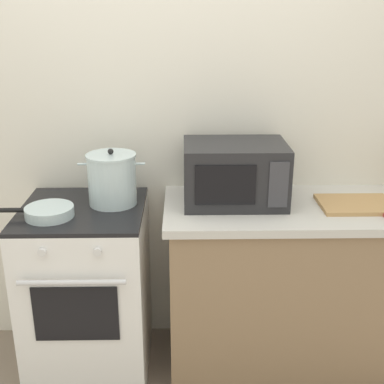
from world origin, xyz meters
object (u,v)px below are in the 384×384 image
(stock_pot, at_px, (112,179))
(cutting_board, at_px, (356,204))
(microwave, at_px, (235,173))
(stove, at_px, (88,291))
(frying_pan, at_px, (48,212))

(stock_pot, distance_m, cutting_board, 1.20)
(cutting_board, bearing_deg, stock_pot, 177.00)
(cutting_board, bearing_deg, microwave, 172.51)
(stove, distance_m, cutting_board, 1.42)
(microwave, height_order, cutting_board, microwave)
(frying_pan, xyz_separation_m, microwave, (0.88, 0.18, 0.12))
(stove, xyz_separation_m, stock_pot, (0.15, 0.06, 0.59))
(stove, height_order, microwave, microwave)
(stove, bearing_deg, cutting_board, 0.05)
(stove, xyz_separation_m, cutting_board, (1.34, 0.00, 0.47))
(stock_pot, xyz_separation_m, cutting_board, (1.20, -0.06, -0.12))
(stove, bearing_deg, microwave, 6.04)
(stock_pot, bearing_deg, stove, -156.46)
(frying_pan, height_order, microwave, microwave)
(frying_pan, height_order, cutting_board, frying_pan)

